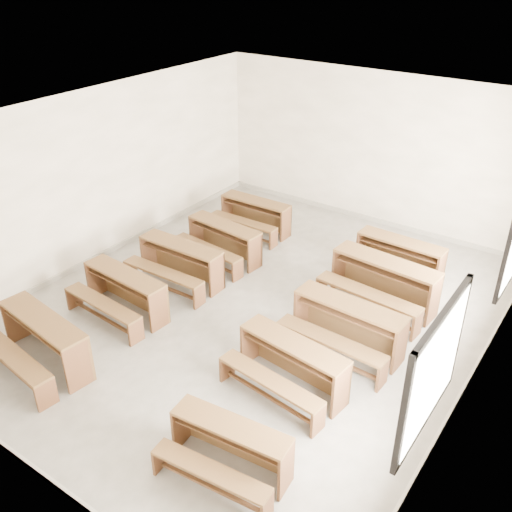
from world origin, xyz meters
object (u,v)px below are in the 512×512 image
Objects in this scene: desk_set_4 at (254,213)px; desk_set_8 at (383,280)px; desk_set_0 at (42,338)px; desk_set_5 at (229,445)px; desk_set_6 at (291,362)px; desk_set_3 at (223,239)px; desk_set_7 at (347,323)px; desk_set_1 at (124,290)px; desk_set_2 at (180,260)px; desk_set_9 at (399,256)px.

desk_set_4 is 0.82× the size of desk_set_8.
desk_set_5 is (3.34, 0.02, -0.07)m from desk_set_0.
desk_set_5 is 0.90× the size of desk_set_6.
desk_set_3 is 3.17m from desk_set_8.
desk_set_5 is 0.87× the size of desk_set_7.
desk_set_3 is (0.20, 2.38, -0.01)m from desk_set_1.
desk_set_7 is (3.40, 2.81, 0.00)m from desk_set_0.
desk_set_1 is 3.69m from desk_set_4.
desk_set_6 reaches higher than desk_set_3.
desk_set_2 is 3.55m from desk_set_8.
desk_set_9 is at bearing 95.99° from desk_set_6.
desk_set_4 reaches higher than desk_set_5.
desk_set_4 is (-0.18, 1.31, -0.01)m from desk_set_3.
desk_set_8 is at bearing 58.46° from desk_set_0.
desk_set_2 is 0.95× the size of desk_set_7.
desk_set_2 reaches higher than desk_set_3.
desk_set_3 is 0.88× the size of desk_set_8.
desk_set_0 is 1.09× the size of desk_set_3.
desk_set_2 is 1.12m from desk_set_3.
desk_set_0 is 1.58m from desk_set_1.
desk_set_2 reaches higher than desk_set_4.
desk_set_2 is 0.88× the size of desk_set_8.
desk_set_0 reaches higher than desk_set_2.
desk_set_8 reaches higher than desk_set_1.
desk_set_7 is at bearing -1.61° from desk_set_2.
desk_set_4 is (0.01, 3.69, -0.02)m from desk_set_1.
desk_set_0 is 1.03× the size of desk_set_7.
desk_set_5 is (3.34, -5.26, -0.02)m from desk_set_4.
desk_set_6 is (-0.16, 1.59, 0.04)m from desk_set_5.
desk_set_1 is 1.26m from desk_set_2.
desk_set_2 is at bearing -140.36° from desk_set_9.
desk_set_6 is (3.18, 1.60, -0.02)m from desk_set_0.
desk_set_6 is at bearing 33.60° from desk_set_0.
desk_set_0 is 1.11× the size of desk_set_9.
desk_set_7 is (0.22, 1.20, 0.03)m from desk_set_6.
desk_set_8 reaches higher than desk_set_2.
desk_set_8 is (0.17, 2.62, 0.05)m from desk_set_6.
desk_set_1 is 0.98× the size of desk_set_6.
desk_set_9 reaches higher than desk_set_4.
desk_set_1 is 1.02× the size of desk_set_9.
desk_set_5 is (3.16, -3.94, -0.03)m from desk_set_3.
desk_set_2 is 1.02× the size of desk_set_9.
desk_set_0 reaches higher than desk_set_3.
desk_set_4 is at bearing 137.28° from desk_set_6.
desk_set_7 is at bearing 46.36° from desk_set_0.
desk_set_7 reaches higher than desk_set_0.
desk_set_1 is 4.27m from desk_set_8.
desk_set_3 is at bearing 148.17° from desk_set_6.
desk_set_7 is at bearing 82.76° from desk_set_5.
desk_set_6 is 0.97× the size of desk_set_7.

